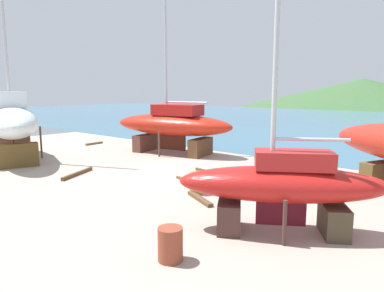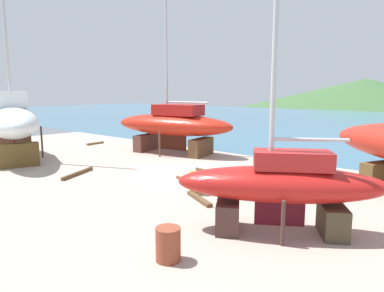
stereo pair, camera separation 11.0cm
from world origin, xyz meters
TOP-DOWN VIEW (x-y plane):
  - ground_plane at (0.00, -2.91)m, footprint 42.36×42.36m
  - sea_water at (0.00, 36.99)m, footprint 169.45×61.10m
  - headland_hill at (-29.95, 145.69)m, footprint 157.50×157.50m
  - sailboat_large_starboard at (7.95, -4.29)m, footprint 6.24×4.88m
  - sailboat_small_center at (-4.37, 3.76)m, footprint 9.53×4.60m
  - sailboat_far_slipway at (-10.34, -4.61)m, footprint 10.32×6.21m
  - worker at (7.53, -0.29)m, footprint 0.40×0.50m
  - barrel_tipped_center at (3.27, -2.80)m, footprint 0.70×0.70m
  - barrel_tar_black at (2.60, -0.04)m, footprint 0.67×0.86m
  - barrel_rust_far at (-15.72, -1.39)m, footprint 0.71×0.71m
  - barrel_tipped_right at (6.62, -7.85)m, footprint 0.91×0.91m
  - timber_short_skew at (4.63, -0.84)m, footprint 0.18×2.40m
  - timber_plank_near at (-12.07, 2.53)m, footprint 0.30×1.65m
  - timber_long_aft at (2.27, -1.71)m, footprint 2.91×0.84m
  - timber_short_cross at (1.16, 0.56)m, footprint 1.58×0.35m
  - timber_long_fore at (3.99, -3.43)m, footprint 1.85×1.05m
  - timber_plank_far at (-3.57, -4.26)m, footprint 1.21×2.44m

SIDE VIEW (x-z plane):
  - ground_plane at x=0.00m, z-range 0.00..0.00m
  - sea_water at x=0.00m, z-range 0.00..0.00m
  - headland_hill at x=-29.95m, z-range -9.39..9.39m
  - timber_long_aft at x=2.27m, z-range 0.00..0.13m
  - timber_long_fore at x=3.99m, z-range 0.00..0.14m
  - timber_short_cross at x=1.16m, z-range 0.00..0.15m
  - timber_short_skew at x=4.63m, z-range 0.00..0.15m
  - timber_plank_near at x=-12.07m, z-range 0.00..0.16m
  - timber_plank_far at x=-3.57m, z-range 0.00..0.18m
  - barrel_tar_black at x=2.60m, z-range 0.00..0.53m
  - barrel_rust_far at x=-15.72m, z-range 0.00..0.77m
  - barrel_tipped_right at x=6.62m, z-range 0.00..0.89m
  - barrel_tipped_center at x=3.27m, z-range 0.00..0.95m
  - worker at x=7.53m, z-range 0.03..1.79m
  - sailboat_large_starboard at x=7.95m, z-range -3.59..6.65m
  - sailboat_small_center at x=-4.37m, z-range -5.97..10.06m
  - sailboat_far_slipway at x=-10.34m, z-range -5.63..10.63m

